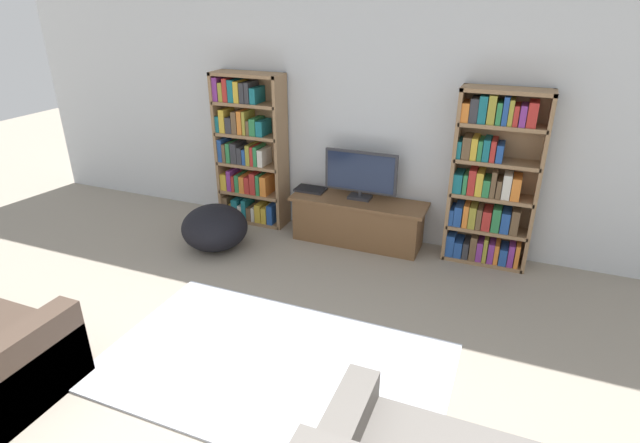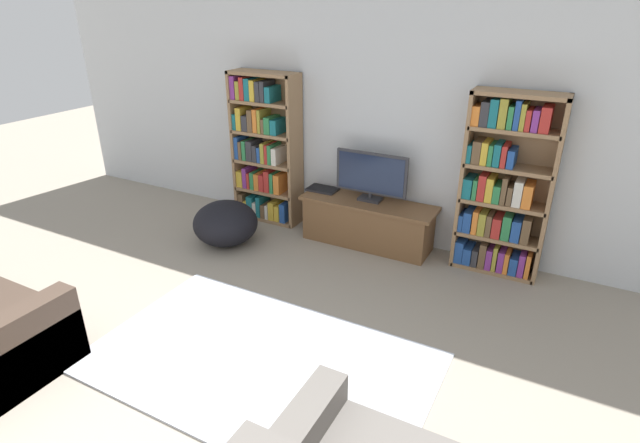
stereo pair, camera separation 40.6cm
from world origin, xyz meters
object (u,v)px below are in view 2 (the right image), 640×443
Objects in this scene: television at (371,176)px; laptop at (323,189)px; tv_stand at (368,223)px; beanbag_ottoman at (226,223)px; bookshelf_left at (265,150)px; bookshelf_right at (503,189)px.

television reaches higher than laptop.
tv_stand is 2.09× the size of beanbag_ottoman.
laptop is at bearing 45.17° from beanbag_ottoman.
television is 1.13× the size of beanbag_ottoman.
bookshelf_left reaches higher than laptop.
bookshelf_left is at bearing 179.99° from bookshelf_right.
tv_stand reaches higher than beanbag_ottoman.
bookshelf_right is at bearing -0.01° from bookshelf_left.
bookshelf_right is 1.30m from television.
laptop is at bearing -179.23° from bookshelf_right.
television reaches higher than beanbag_ottoman.
laptop reaches higher than beanbag_ottoman.
tv_stand is at bearing 27.34° from beanbag_ottoman.
tv_stand is 1.86× the size of television.
bookshelf_right is 5.20× the size of laptop.
television is at bearing 90.00° from tv_stand.
bookshelf_left reaches higher than tv_stand.
laptop is (-1.89, -0.03, -0.33)m from bookshelf_right.
bookshelf_right is at bearing 4.40° from tv_stand.
bookshelf_left is 1.37m from television.
bookshelf_left is 1.49m from tv_stand.
beanbag_ottoman is (-1.36, -0.71, -0.01)m from tv_stand.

